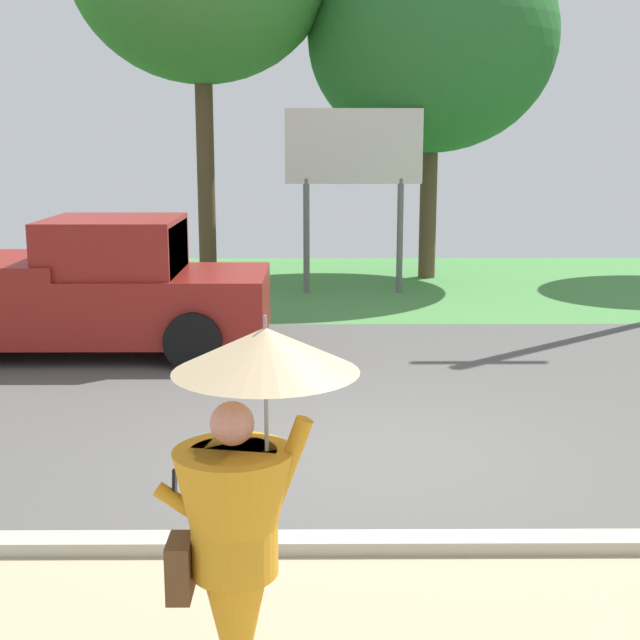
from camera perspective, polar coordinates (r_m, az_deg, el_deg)
ground_plane at (r=11.39m, az=2.27°, el=-3.68°), size 40.00×22.00×0.20m
monk_pedestrian at (r=4.57m, az=-5.10°, el=-12.90°), size 1.03×0.91×2.13m
pickup_truck at (r=12.78m, az=-15.05°, el=1.83°), size 5.20×2.28×1.88m
roadside_billboard at (r=17.03m, az=2.18°, el=10.25°), size 2.60×0.12×3.50m
tree_right_far at (r=19.21m, az=7.22°, el=17.53°), size 5.12×5.12×7.30m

